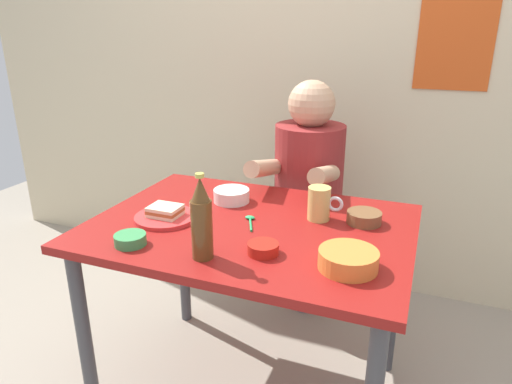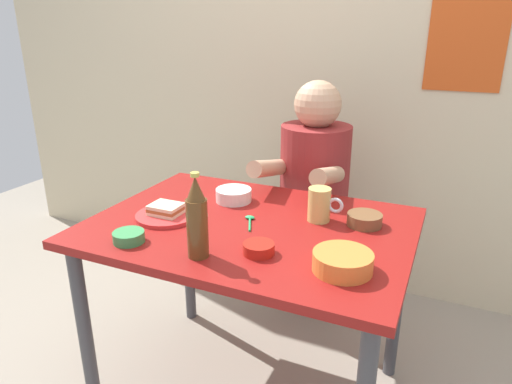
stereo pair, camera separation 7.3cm
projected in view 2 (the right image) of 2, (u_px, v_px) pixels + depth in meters
wall_back at (337, 45)px, 2.30m from camera, size 4.40×0.09×2.60m
dining_table at (250, 247)px, 1.62m from camera, size 1.10×0.80×0.74m
stool at (311, 250)px, 2.25m from camera, size 0.34×0.34×0.45m
person_seated at (314, 170)px, 2.10m from camera, size 0.33×0.56×0.72m
plate_orange at (166, 216)px, 1.64m from camera, size 0.22×0.22×0.01m
sandwich at (166, 209)px, 1.63m from camera, size 0.11×0.09×0.04m
beer_mug at (320, 205)px, 1.60m from camera, size 0.13×0.08×0.12m
beer_bottle at (197, 220)px, 1.32m from camera, size 0.06×0.06×0.26m
soup_bowl_orange at (343, 261)px, 1.27m from camera, size 0.17×0.17×0.05m
condiment_bowl_brown at (365, 219)px, 1.57m from camera, size 0.12×0.12×0.04m
rice_bowl_white at (234, 194)px, 1.79m from camera, size 0.14×0.14×0.05m
dip_bowl_green at (129, 236)px, 1.45m from camera, size 0.10×0.10×0.03m
sambal_bowl_red at (259, 248)px, 1.37m from camera, size 0.10×0.10×0.03m
spoon at (250, 220)px, 1.61m from camera, size 0.07×0.11×0.01m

